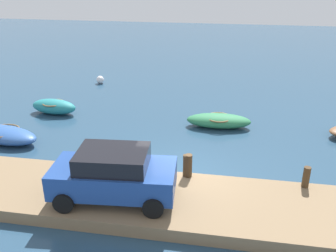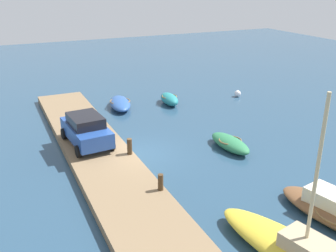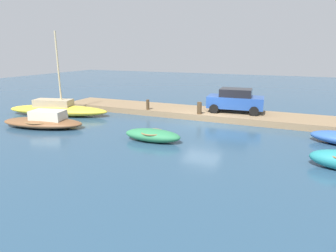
# 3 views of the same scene
# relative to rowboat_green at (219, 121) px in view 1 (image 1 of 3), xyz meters

# --- Properties ---
(ground_plane) EXTENTS (84.00, 84.00, 0.00)m
(ground_plane) POSITION_rel_rowboat_green_xyz_m (-1.35, -4.93, -0.34)
(ground_plane) COLOR navy
(dock_platform) EXTENTS (24.48, 3.28, 0.43)m
(dock_platform) POSITION_rel_rowboat_green_xyz_m (-1.35, -7.06, -0.13)
(dock_platform) COLOR #846B4C
(dock_platform) RESTS_ON ground_plane
(rowboat_green) EXTENTS (3.20, 1.37, 0.67)m
(rowboat_green) POSITION_rel_rowboat_green_xyz_m (0.00, 0.00, 0.00)
(rowboat_green) COLOR #2D7A4C
(rowboat_green) RESTS_ON ground_plane
(dinghy_teal) EXTENTS (2.63, 1.36, 0.79)m
(dinghy_teal) POSITION_rel_rowboat_green_xyz_m (-8.86, 0.35, 0.06)
(dinghy_teal) COLOR teal
(dinghy_teal) RESTS_ON ground_plane
(rowboat_blue) EXTENTS (3.77, 2.10, 0.68)m
(rowboat_blue) POSITION_rel_rowboat_green_xyz_m (-9.56, -3.34, 0.01)
(rowboat_blue) COLOR #2D569E
(rowboat_blue) RESTS_ON ground_plane
(mooring_post_west) EXTENTS (0.21, 0.21, 0.84)m
(mooring_post_west) POSITION_rel_rowboat_green_xyz_m (-0.92, -5.66, 0.51)
(mooring_post_west) COLOR #47331E
(mooring_post_west) RESTS_ON dock_platform
(mooring_post_mid_west) EXTENTS (0.25, 0.25, 0.86)m
(mooring_post_mid_west) POSITION_rel_rowboat_green_xyz_m (-0.83, -5.66, 0.52)
(mooring_post_mid_west) COLOR #47331E
(mooring_post_mid_west) RESTS_ON dock_platform
(mooring_post_mid_east) EXTENTS (0.24, 0.24, 0.75)m
(mooring_post_mid_east) POSITION_rel_rowboat_green_xyz_m (3.17, -5.66, 0.46)
(mooring_post_mid_east) COLOR #47331E
(mooring_post_mid_east) RESTS_ON dock_platform
(parked_car) EXTENTS (4.03, 2.29, 1.69)m
(parked_car) POSITION_rel_rowboat_green_xyz_m (-3.01, -7.38, 0.96)
(parked_car) COLOR #234793
(parked_car) RESTS_ON dock_platform
(marker_buoy) EXTENTS (0.52, 0.52, 0.52)m
(marker_buoy) POSITION_rel_rowboat_green_xyz_m (-8.32, 6.20, -0.08)
(marker_buoy) COLOR silver
(marker_buoy) RESTS_ON ground_plane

